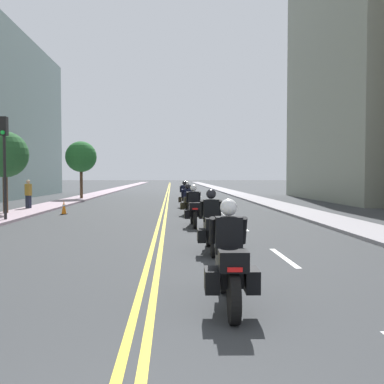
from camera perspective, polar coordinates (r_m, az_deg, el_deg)
ground_plane at (r=49.96m, az=-3.30°, el=-0.03°), size 264.00×264.00×0.00m
sidewalk_left at (r=50.55m, az=-11.65°, el=0.03°), size 2.11×144.00×0.12m
sidewalk_right at (r=50.43m, az=5.07°, el=0.06°), size 2.11×144.00×0.12m
centreline_yellow_inner at (r=49.96m, az=-3.44°, el=-0.02°), size 0.12×132.00×0.01m
centreline_yellow_outer at (r=49.96m, az=-3.16°, el=-0.02°), size 0.12×132.00×0.01m
lane_dashes_white at (r=31.10m, az=2.21°, el=-1.40°), size 0.14×56.40×0.01m
building_right_1 at (r=37.47m, az=21.42°, el=14.89°), size 6.37×17.27×20.56m
motorcycle_0 at (r=6.33m, az=5.09°, el=-9.90°), size 0.78×2.18×1.64m
motorcycle_1 at (r=10.84m, az=2.67°, el=-4.82°), size 0.76×2.25×1.64m
motorcycle_2 at (r=16.27m, az=0.23°, el=-2.42°), size 0.77×2.29×1.64m
motorcycle_3 at (r=20.98m, az=-0.62°, el=-1.40°), size 0.77×2.10×1.58m
motorcycle_4 at (r=26.26m, az=-1.05°, el=-0.62°), size 0.77×2.21×1.66m
motorcycle_5 at (r=30.72m, az=-0.69°, el=-0.25°), size 0.77×2.18×1.57m
traffic_cone_1 at (r=22.40m, az=-17.10°, el=-2.02°), size 0.31×0.31×0.72m
traffic_light_near at (r=19.51m, az=-24.27°, el=5.31°), size 0.28×0.38×4.49m
pedestrian_2 at (r=25.75m, az=-21.46°, el=-0.32°), size 0.42×0.38×1.75m
street_tree_0 at (r=35.59m, az=-14.92°, el=4.66°), size 2.53×2.53×4.81m
street_tree_1 at (r=22.91m, az=-24.23°, el=4.67°), size 2.31×2.31×4.21m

